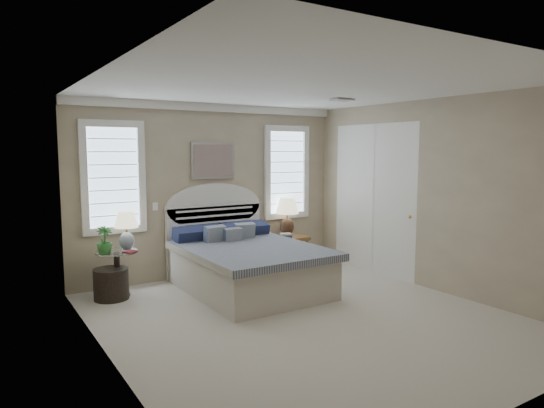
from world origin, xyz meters
The scene contains 21 objects.
floor centered at (0.00, 0.00, 0.00)m, with size 4.50×5.00×0.01m, color beige.
ceiling centered at (0.00, 0.00, 2.70)m, with size 4.50×5.00×0.01m, color white.
wall_back centered at (0.00, 2.50, 1.35)m, with size 4.50×0.02×2.70m, color tan.
wall_left centered at (-2.25, 0.00, 1.35)m, with size 0.02×5.00×2.70m, color tan.
wall_right centered at (2.25, 0.00, 1.35)m, with size 0.02×5.00×2.70m, color tan.
crown_molding centered at (0.00, 2.46, 2.64)m, with size 4.50×0.08×0.12m, color white.
hvac_vent centered at (1.20, 0.80, 2.68)m, with size 0.30×0.20×0.02m, color #B2B2B2.
switch_plate centered at (-0.95, 2.48, 1.15)m, with size 0.08×0.01×0.12m, color white.
window_left centered at (-1.55, 2.48, 1.60)m, with size 0.90×0.06×1.60m, color #C5E1FA.
window_right centered at (1.40, 2.48, 1.60)m, with size 0.90×0.06×1.60m, color #C5E1FA.
painting centered at (0.00, 2.46, 1.82)m, with size 0.74×0.04×0.58m, color silver.
closet_door centered at (2.23, 1.20, 1.20)m, with size 0.02×1.80×2.40m, color white.
bed centered at (0.00, 1.46, 0.39)m, with size 1.72×2.28×1.47m.
side_table_left centered at (-1.65, 2.05, 0.39)m, with size 0.56×0.56×0.63m.
nightstand_right centered at (1.30, 2.15, 0.39)m, with size 0.50×0.40×0.53m.
floor_pot centered at (-1.75, 1.98, 0.21)m, with size 0.46×0.46×0.41m, color black.
lamp_left centered at (-1.50, 2.07, 0.95)m, with size 0.43×0.43×0.53m.
lamp_right centered at (1.30, 2.30, 0.93)m, with size 0.53×0.53×0.65m.
potted_plant centered at (-1.83, 1.92, 0.81)m, with size 0.21×0.21×0.37m, color #336F2C.
books_left centered at (-1.52, 1.86, 0.64)m, with size 0.20×0.17×0.02m.
books_right centered at (1.13, 2.09, 0.57)m, with size 0.23×0.20×0.08m.
Camera 1 is at (-3.32, -4.49, 1.98)m, focal length 32.00 mm.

